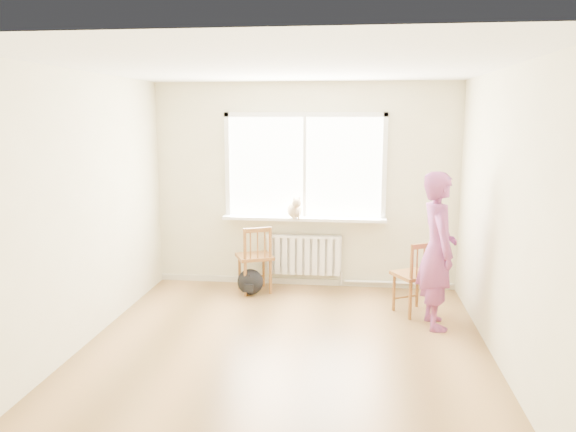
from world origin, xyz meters
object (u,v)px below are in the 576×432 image
(chair_left, at_px, (256,259))
(backpack, at_px, (250,282))
(person, at_px, (437,250))
(cat, at_px, (295,209))
(chair_right, at_px, (417,278))

(chair_left, bearing_deg, backpack, 38.83)
(chair_left, xyz_separation_m, person, (2.15, -0.93, 0.40))
(cat, bearing_deg, chair_left, -171.33)
(person, relative_size, backpack, 5.07)
(person, bearing_deg, chair_left, 58.81)
(chair_right, bearing_deg, chair_left, -46.24)
(chair_left, distance_m, backpack, 0.30)
(cat, xyz_separation_m, backpack, (-0.54, -0.33, -0.91))
(chair_left, height_order, chair_right, chair_left)
(chair_left, relative_size, cat, 2.00)
(chair_left, xyz_separation_m, cat, (0.49, 0.23, 0.63))
(person, distance_m, backpack, 2.45)
(chair_right, bearing_deg, cat, -58.33)
(person, bearing_deg, cat, 47.34)
(person, xyz_separation_m, cat, (-1.66, 1.16, 0.23))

